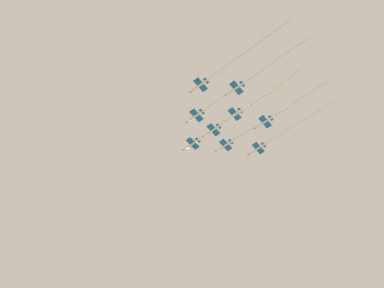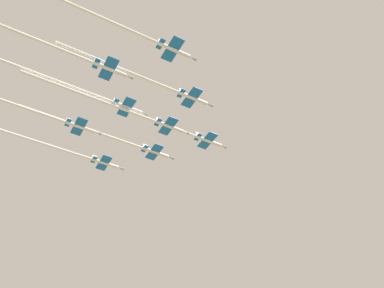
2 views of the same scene
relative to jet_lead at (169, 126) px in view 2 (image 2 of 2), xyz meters
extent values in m
cylinder|color=white|center=(-7.13, -11.62, 0.00)|extent=(5.49, 8.02, 1.07)
cone|color=#9EA3AD|center=(-9.93, -16.18, 0.00)|extent=(1.88, 2.19, 1.02)
cube|color=blue|center=(-6.88, -11.21, -0.05)|extent=(8.25, 6.72, 0.17)
cube|color=blue|center=(-5.13, -8.36, 0.00)|extent=(3.53, 2.89, 0.17)
cube|color=white|center=(-5.17, -8.42, 0.87)|extent=(0.95, 1.41, 1.75)
cylinder|color=white|center=(5.64, 9.19, 0.00)|extent=(21.61, 34.55, 0.75)
cylinder|color=white|center=(9.75, -7.58, -0.50)|extent=(5.49, 8.02, 1.07)
cone|color=#9EA3AD|center=(6.95, -12.14, -0.50)|extent=(1.88, 2.19, 1.02)
cube|color=blue|center=(10.00, -7.17, -0.55)|extent=(8.25, 6.72, 0.17)
cube|color=blue|center=(11.75, -4.32, -0.50)|extent=(3.53, 2.89, 0.17)
cube|color=white|center=(11.71, -4.39, 0.37)|extent=(0.95, 1.41, 1.75)
cylinder|color=white|center=(22.04, 12.44, -0.50)|extent=(20.64, 32.97, 0.75)
cylinder|color=white|center=(-11.17, 5.26, 1.33)|extent=(5.49, 8.02, 1.07)
cone|color=#9EA3AD|center=(-13.97, 0.70, 1.33)|extent=(1.88, 2.19, 1.02)
cube|color=blue|center=(-10.92, 5.67, 1.29)|extent=(8.25, 6.72, 0.17)
cube|color=blue|center=(-9.17, 8.52, 1.33)|extent=(3.53, 2.89, 0.17)
cube|color=white|center=(-9.21, 8.46, 2.21)|extent=(0.95, 1.41, 1.75)
cylinder|color=white|center=(0.29, 23.93, 1.33)|extent=(18.99, 30.27, 0.75)
cylinder|color=white|center=(-0.07, -0.12, -0.01)|extent=(5.49, 8.02, 1.07)
cone|color=#9EA3AD|center=(-2.87, -4.67, -0.01)|extent=(1.88, 2.19, 1.02)
cube|color=blue|center=(0.18, 0.30, -0.06)|extent=(8.25, 6.72, 0.17)
cube|color=blue|center=(1.93, 3.15, -0.01)|extent=(3.53, 2.89, 0.17)
cube|color=white|center=(1.89, 3.08, 0.86)|extent=(0.95, 1.41, 1.75)
cylinder|color=white|center=(12.51, 20.38, -0.01)|extent=(21.22, 33.92, 0.75)
cylinder|color=white|center=(26.63, -3.55, -1.00)|extent=(5.49, 8.02, 1.07)
cone|color=#9EA3AD|center=(23.83, -8.10, -1.00)|extent=(1.88, 2.19, 1.02)
cube|color=blue|center=(26.88, -3.13, -1.04)|extent=(8.25, 6.72, 0.17)
cube|color=blue|center=(28.63, -0.28, -1.00)|extent=(3.53, 2.89, 0.17)
cube|color=white|center=(28.59, -0.35, -0.12)|extent=(0.95, 1.41, 1.75)
cylinder|color=white|center=(41.09, 20.01, -1.00)|extent=(24.99, 40.05, 0.75)
cylinder|color=white|center=(-15.21, 22.14, 1.16)|extent=(5.49, 8.02, 1.07)
cone|color=#9EA3AD|center=(-18.01, 17.59, 1.16)|extent=(1.88, 2.19, 1.02)
cube|color=blue|center=(-14.96, 22.56, 1.11)|extent=(8.25, 6.72, 0.17)
cube|color=blue|center=(-13.21, 25.41, 1.16)|extent=(3.53, 2.89, 0.17)
cube|color=white|center=(-13.25, 25.34, 2.04)|extent=(0.95, 1.41, 1.75)
cylinder|color=white|center=(-2.35, 43.08, 1.16)|extent=(21.77, 34.81, 0.75)
cylinder|color=white|center=(6.99, 11.39, 1.34)|extent=(5.49, 8.02, 1.07)
cone|color=#9EA3AD|center=(4.20, 6.83, 1.34)|extent=(1.88, 2.19, 1.02)
cube|color=blue|center=(7.25, 11.80, 1.29)|extent=(8.25, 6.72, 0.17)
cube|color=blue|center=(9.00, 14.65, 1.34)|extent=(3.53, 2.89, 0.17)
cube|color=white|center=(8.96, 14.59, 2.21)|extent=(0.95, 1.41, 1.75)
cylinder|color=white|center=(18.50, 30.13, 1.34)|extent=(19.07, 30.41, 0.75)
cylinder|color=white|center=(22.59, 13.34, -0.64)|extent=(5.49, 8.02, 1.07)
cone|color=#9EA3AD|center=(19.79, 8.78, -0.64)|extent=(1.88, 2.19, 1.02)
cube|color=blue|center=(22.84, 13.75, -0.69)|extent=(8.25, 6.72, 0.17)
cube|color=blue|center=(24.59, 16.60, -0.64)|extent=(3.53, 2.89, 0.17)
cube|color=white|center=(24.55, 16.53, 0.24)|extent=(0.95, 1.41, 1.75)
cylinder|color=white|center=(34.35, 32.48, -0.64)|extent=(19.57, 31.23, 0.75)
cylinder|color=white|center=(1.67, 26.18, -0.51)|extent=(5.49, 8.02, 1.07)
cone|color=#9EA3AD|center=(-1.13, 21.62, -0.51)|extent=(1.88, 2.19, 1.02)
cube|color=blue|center=(1.93, 26.59, -0.56)|extent=(8.25, 6.72, 0.17)
cube|color=blue|center=(3.68, 29.44, -0.51)|extent=(3.53, 2.89, 0.17)
cube|color=white|center=(3.63, 29.38, 0.37)|extent=(0.95, 1.41, 1.75)
cylinder|color=white|center=(12.79, 44.28, -0.51)|extent=(18.29, 29.14, 0.75)
camera|label=1|loc=(129.65, 5.97, -204.83)|focal=44.49mm
camera|label=2|loc=(-52.37, 78.26, -89.86)|focal=40.90mm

